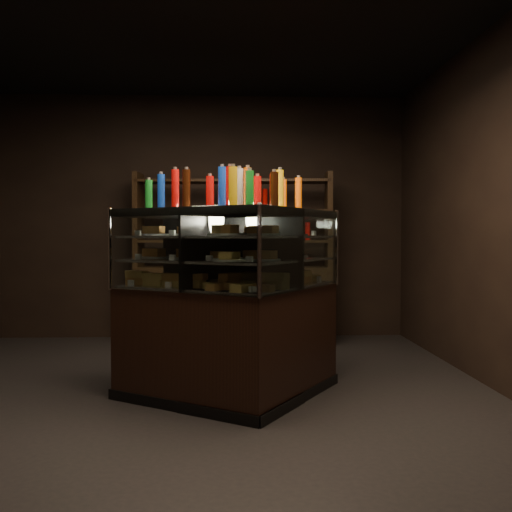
{
  "coord_description": "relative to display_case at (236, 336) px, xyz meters",
  "views": [
    {
      "loc": [
        0.36,
        -4.64,
        1.26
      ],
      "look_at": [
        0.53,
        -0.45,
        1.11
      ],
      "focal_mm": 40.0,
      "sensor_mm": 36.0,
      "label": 1
    }
  ],
  "objects": [
    {
      "name": "food_display",
      "position": [
        0.0,
        -0.01,
        0.61
      ],
      "size": [
        1.45,
        1.13,
        0.45
      ],
      "color": "#C99348",
      "rests_on": "display_case"
    },
    {
      "name": "ground",
      "position": [
        -0.38,
        0.27,
        -0.49
      ],
      "size": [
        5.0,
        5.0,
        0.0
      ],
      "primitive_type": "plane",
      "color": "black",
      "rests_on": "ground"
    },
    {
      "name": "room_shell",
      "position": [
        -0.38,
        0.27,
        1.45
      ],
      "size": [
        5.02,
        5.02,
        3.01
      ],
      "color": "black",
      "rests_on": "ground"
    },
    {
      "name": "potted_conifer",
      "position": [
        0.11,
        0.88,
        -0.1
      ],
      "size": [
        0.32,
        0.32,
        0.68
      ],
      "rotation": [
        0.0,
        0.0,
        0.12
      ],
      "color": "black",
      "rests_on": "ground"
    },
    {
      "name": "display_case",
      "position": [
        0.0,
        0.0,
        0.0
      ],
      "size": [
        1.86,
        1.51,
        1.48
      ],
      "rotation": [
        0.0,
        0.0,
        0.22
      ],
      "color": "black",
      "rests_on": "ground"
    },
    {
      "name": "back_shelving",
      "position": [
        -0.01,
        2.32,
        0.12
      ],
      "size": [
        2.31,
        0.57,
        2.0
      ],
      "rotation": [
        0.0,
        0.0,
        -0.06
      ],
      "color": "black",
      "rests_on": "ground"
    },
    {
      "name": "bottles_top",
      "position": [
        -0.0,
        0.0,
        1.12
      ],
      "size": [
        1.28,
        0.99,
        0.3
      ],
      "color": "silver",
      "rests_on": "display_case"
    }
  ]
}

